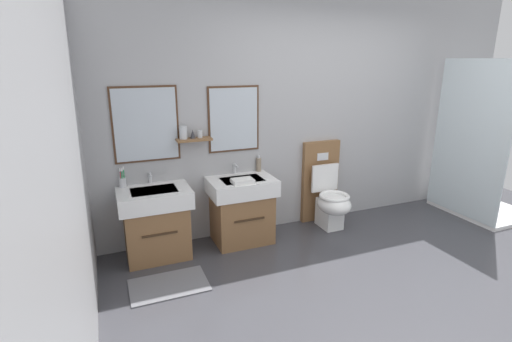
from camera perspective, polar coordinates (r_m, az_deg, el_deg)
The scene contains 13 objects.
ground_plane at distance 3.81m, azimuth 22.91°, elevation -16.72°, with size 6.64×4.90×0.10m, color #3D3D42.
wall_back at distance 4.66m, azimuth 9.10°, elevation 8.79°, with size 5.44×0.27×2.70m.
wall_left at distance 2.26m, azimuth -27.43°, elevation -0.87°, with size 0.12×3.70×2.70m, color #A8A8AA.
bath_mat at distance 3.66m, azimuth -12.81°, elevation -16.19°, with size 0.68×0.44×0.01m, color slate.
vanity_sink_left at distance 4.02m, azimuth -14.63°, elevation -7.19°, with size 0.70×0.51×0.72m.
tap_on_left_sink at distance 4.06m, azimuth -15.42°, elevation -0.85°, with size 0.03×0.13×0.11m.
vanity_sink_right at distance 4.21m, azimuth -2.17°, elevation -5.53°, with size 0.70×0.51×0.72m.
tap_on_right_sink at distance 4.25m, azimuth -3.11°, elevation 0.51°, with size 0.03×0.13×0.11m.
toilet at distance 4.69m, azimuth 10.47°, elevation -3.53°, with size 0.48×0.63×1.00m.
toothbrush_cup at distance 4.03m, azimuth -19.19°, elevation -1.46°, with size 0.07×0.08×0.21m.
soap_dispenser at distance 4.34m, azimuth 0.40°, elevation 1.00°, with size 0.06×0.06×0.19m.
folded_hand_towel at distance 3.94m, azimuth -2.00°, elevation -1.50°, with size 0.22×0.16×0.04m, color white.
shower_tray at distance 5.67m, azimuth 30.03°, elevation -1.54°, with size 0.90×1.02×1.95m.
Camera 1 is at (-2.42, -2.16, 1.95)m, focal length 26.95 mm.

